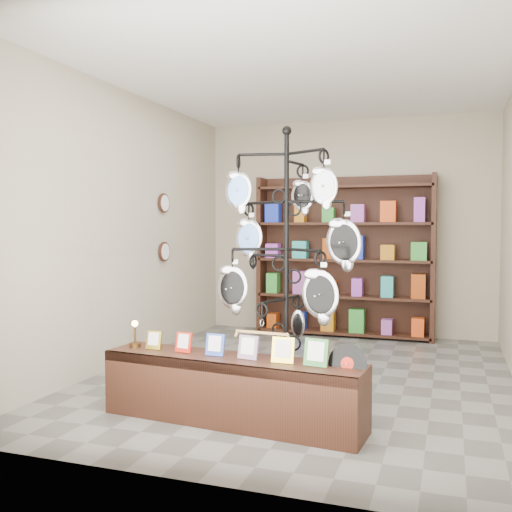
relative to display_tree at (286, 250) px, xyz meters
The scene contains 6 objects.
ground 1.77m from the display_tree, 97.90° to the left, with size 5.00×5.00×0.00m, color slate.
room_envelope 1.29m from the display_tree, 97.90° to the left, with size 5.00×5.00×5.00m.
display_tree is the anchor object (origin of this frame).
front_shelf 1.17m from the display_tree, 138.52° to the right, with size 2.11×0.61×0.73m.
back_shelving 3.48m from the display_tree, 92.67° to the left, with size 2.42×0.36×2.20m.
wall_clocks 2.90m from the display_tree, 137.33° to the left, with size 0.03×0.24×0.84m.
Camera 1 is at (1.39, -5.50, 1.51)m, focal length 40.00 mm.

